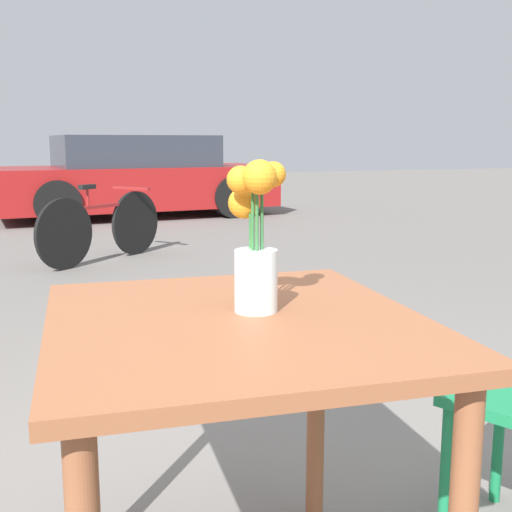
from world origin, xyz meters
The scene contains 4 objects.
table_front centered at (0.00, 0.00, 0.61)m, with size 0.82×0.89×0.73m.
flower_vase centered at (0.05, 0.03, 0.86)m, with size 0.13×0.15×0.32m.
bicycle centered at (0.33, 4.69, 0.32)m, with size 1.21×0.94×0.71m.
parked_car centered at (1.28, 8.20, 0.56)m, with size 4.03×1.95×1.17m.
Camera 1 is at (-0.41, -1.19, 1.08)m, focal length 45.00 mm.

